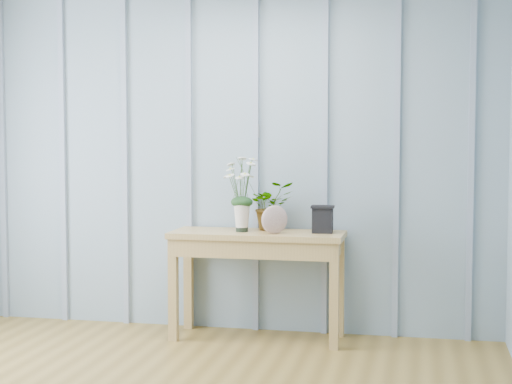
% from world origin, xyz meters
% --- Properties ---
extents(room_shell, '(4.00, 4.50, 2.50)m').
position_xyz_m(room_shell, '(0.00, 0.92, 1.99)').
color(room_shell, '#899EB0').
rests_on(room_shell, ground).
extents(sideboard, '(1.20, 0.45, 0.75)m').
position_xyz_m(sideboard, '(0.31, 1.99, 0.64)').
color(sideboard, '#A8864C').
rests_on(sideboard, ground).
extents(daisy_vase, '(0.38, 0.29, 0.54)m').
position_xyz_m(daisy_vase, '(0.21, 1.98, 1.08)').
color(daisy_vase, black).
rests_on(daisy_vase, sideboard).
extents(spider_plant, '(0.40, 0.38, 0.34)m').
position_xyz_m(spider_plant, '(0.38, 2.13, 0.92)').
color(spider_plant, '#153618').
rests_on(spider_plant, sideboard).
extents(felt_disc_vessel, '(0.19, 0.16, 0.19)m').
position_xyz_m(felt_disc_vessel, '(0.45, 1.90, 0.85)').
color(felt_disc_vessel, '#834F5A').
rests_on(felt_disc_vessel, sideboard).
extents(carved_box, '(0.16, 0.13, 0.19)m').
position_xyz_m(carved_box, '(0.76, 2.02, 0.85)').
color(carved_box, black).
rests_on(carved_box, sideboard).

